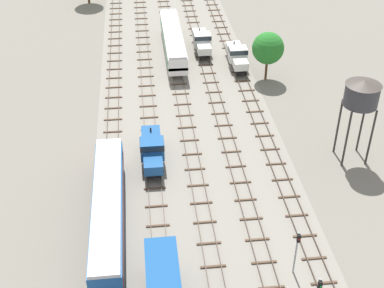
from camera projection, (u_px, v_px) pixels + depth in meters
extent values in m
plane|color=slate|center=(184.00, 114.00, 71.73)|extent=(480.00, 480.00, 0.00)
cube|color=gray|center=(184.00, 114.00, 71.73)|extent=(23.04, 176.00, 0.01)
cube|color=#47382D|center=(108.00, 113.00, 71.51)|extent=(0.07, 126.00, 0.15)
cube|color=#47382D|center=(118.00, 112.00, 71.64)|extent=(0.07, 126.00, 0.15)
cube|color=brown|center=(109.00, 275.00, 48.22)|extent=(2.40, 0.22, 0.14)
cube|color=brown|center=(110.00, 251.00, 50.69)|extent=(2.40, 0.22, 0.14)
cube|color=brown|center=(110.00, 229.00, 53.15)|extent=(2.40, 0.22, 0.14)
cube|color=brown|center=(111.00, 209.00, 55.62)|extent=(2.40, 0.22, 0.14)
cube|color=brown|center=(111.00, 191.00, 58.09)|extent=(2.40, 0.22, 0.14)
cube|color=brown|center=(112.00, 175.00, 60.56)|extent=(2.40, 0.22, 0.14)
cube|color=brown|center=(112.00, 159.00, 63.02)|extent=(2.40, 0.22, 0.14)
cube|color=brown|center=(112.00, 145.00, 65.49)|extent=(2.40, 0.22, 0.14)
cube|color=brown|center=(113.00, 132.00, 67.96)|extent=(2.40, 0.22, 0.14)
cube|color=brown|center=(113.00, 120.00, 70.43)|extent=(2.40, 0.22, 0.14)
cube|color=brown|center=(113.00, 108.00, 72.89)|extent=(2.40, 0.22, 0.14)
cube|color=brown|center=(114.00, 97.00, 75.36)|extent=(2.40, 0.22, 0.14)
cube|color=brown|center=(114.00, 87.00, 77.83)|extent=(2.40, 0.22, 0.14)
cube|color=brown|center=(114.00, 78.00, 80.30)|extent=(2.40, 0.22, 0.14)
cube|color=brown|center=(114.00, 69.00, 82.76)|extent=(2.40, 0.22, 0.14)
cube|color=brown|center=(115.00, 61.00, 85.23)|extent=(2.40, 0.22, 0.14)
cube|color=brown|center=(115.00, 53.00, 87.70)|extent=(2.40, 0.22, 0.14)
cube|color=brown|center=(115.00, 46.00, 90.17)|extent=(2.40, 0.22, 0.14)
cube|color=brown|center=(115.00, 39.00, 92.63)|extent=(2.40, 0.22, 0.14)
cube|color=brown|center=(115.00, 32.00, 95.10)|extent=(2.40, 0.22, 0.14)
cube|color=brown|center=(115.00, 26.00, 97.57)|extent=(2.40, 0.22, 0.14)
cube|color=brown|center=(116.00, 20.00, 100.04)|extent=(2.40, 0.22, 0.14)
cube|color=brown|center=(116.00, 14.00, 102.50)|extent=(2.40, 0.22, 0.14)
cube|color=brown|center=(116.00, 8.00, 104.97)|extent=(2.40, 0.22, 0.14)
cube|color=brown|center=(116.00, 3.00, 107.44)|extent=(2.40, 0.22, 0.14)
cube|color=#47382D|center=(143.00, 111.00, 71.94)|extent=(0.07, 126.00, 0.15)
cube|color=#47382D|center=(154.00, 111.00, 72.07)|extent=(0.07, 126.00, 0.15)
cube|color=brown|center=(161.00, 271.00, 48.64)|extent=(2.40, 0.22, 0.14)
cube|color=brown|center=(160.00, 247.00, 51.11)|extent=(2.40, 0.22, 0.14)
cube|color=brown|center=(158.00, 226.00, 53.58)|extent=(2.40, 0.22, 0.14)
cube|color=brown|center=(156.00, 206.00, 56.05)|extent=(2.40, 0.22, 0.14)
cube|color=brown|center=(155.00, 188.00, 58.51)|extent=(2.40, 0.22, 0.14)
cube|color=brown|center=(153.00, 172.00, 60.98)|extent=(2.40, 0.22, 0.14)
cube|color=brown|center=(152.00, 157.00, 63.45)|extent=(2.40, 0.22, 0.14)
cube|color=brown|center=(151.00, 143.00, 65.92)|extent=(2.40, 0.22, 0.14)
cube|color=brown|center=(150.00, 130.00, 68.38)|extent=(2.40, 0.22, 0.14)
cube|color=brown|center=(149.00, 118.00, 70.85)|extent=(2.40, 0.22, 0.14)
cube|color=brown|center=(148.00, 106.00, 73.32)|extent=(2.40, 0.22, 0.14)
cube|color=brown|center=(147.00, 96.00, 75.79)|extent=(2.40, 0.22, 0.14)
cube|color=brown|center=(147.00, 86.00, 78.25)|extent=(2.40, 0.22, 0.14)
cube|color=brown|center=(146.00, 76.00, 80.72)|extent=(2.40, 0.22, 0.14)
cube|color=brown|center=(145.00, 68.00, 83.19)|extent=(2.40, 0.22, 0.14)
cube|color=brown|center=(144.00, 59.00, 85.66)|extent=(2.40, 0.22, 0.14)
cube|color=brown|center=(144.00, 52.00, 88.12)|extent=(2.40, 0.22, 0.14)
cube|color=brown|center=(143.00, 44.00, 90.59)|extent=(2.40, 0.22, 0.14)
cube|color=brown|center=(143.00, 37.00, 93.06)|extent=(2.40, 0.22, 0.14)
cube|color=brown|center=(142.00, 31.00, 95.53)|extent=(2.40, 0.22, 0.14)
cube|color=brown|center=(142.00, 25.00, 97.99)|extent=(2.40, 0.22, 0.14)
cube|color=brown|center=(141.00, 19.00, 100.46)|extent=(2.40, 0.22, 0.14)
cube|color=brown|center=(141.00, 13.00, 102.93)|extent=(2.40, 0.22, 0.14)
cube|color=brown|center=(140.00, 7.00, 105.40)|extent=(2.40, 0.22, 0.14)
cube|color=brown|center=(140.00, 2.00, 107.86)|extent=(2.40, 0.22, 0.14)
cube|color=#47382D|center=(178.00, 109.00, 72.36)|extent=(0.07, 126.00, 0.15)
cube|color=#47382D|center=(189.00, 109.00, 72.49)|extent=(0.07, 126.00, 0.15)
cube|color=brown|center=(213.00, 267.00, 49.07)|extent=(2.40, 0.22, 0.14)
cube|color=brown|center=(209.00, 243.00, 51.54)|extent=(2.40, 0.22, 0.14)
cube|color=brown|center=(205.00, 222.00, 54.00)|extent=(2.40, 0.22, 0.14)
cube|color=brown|center=(201.00, 203.00, 56.47)|extent=(2.40, 0.22, 0.14)
cube|color=brown|center=(198.00, 185.00, 58.94)|extent=(2.40, 0.22, 0.14)
cube|color=brown|center=(195.00, 169.00, 61.41)|extent=(2.40, 0.22, 0.14)
cube|color=brown|center=(192.00, 154.00, 63.87)|extent=(2.40, 0.22, 0.14)
cube|color=brown|center=(189.00, 140.00, 66.34)|extent=(2.40, 0.22, 0.14)
cube|color=brown|center=(187.00, 127.00, 68.81)|extent=(2.40, 0.22, 0.14)
cube|color=brown|center=(185.00, 116.00, 71.28)|extent=(2.40, 0.22, 0.14)
cube|color=brown|center=(183.00, 104.00, 73.74)|extent=(2.40, 0.22, 0.14)
cube|color=brown|center=(181.00, 94.00, 76.21)|extent=(2.40, 0.22, 0.14)
cube|color=brown|center=(179.00, 84.00, 78.68)|extent=(2.40, 0.22, 0.14)
cube|color=brown|center=(177.00, 75.00, 81.15)|extent=(2.40, 0.22, 0.14)
cube|color=brown|center=(176.00, 66.00, 83.61)|extent=(2.40, 0.22, 0.14)
cube|color=brown|center=(174.00, 58.00, 86.08)|extent=(2.40, 0.22, 0.14)
cube|color=brown|center=(173.00, 50.00, 88.55)|extent=(2.40, 0.22, 0.14)
cube|color=brown|center=(171.00, 43.00, 91.02)|extent=(2.40, 0.22, 0.14)
cube|color=brown|center=(170.00, 36.00, 93.48)|extent=(2.40, 0.22, 0.14)
cube|color=brown|center=(169.00, 30.00, 95.95)|extent=(2.40, 0.22, 0.14)
cube|color=brown|center=(167.00, 23.00, 98.42)|extent=(2.40, 0.22, 0.14)
cube|color=brown|center=(166.00, 18.00, 100.89)|extent=(2.40, 0.22, 0.14)
cube|color=brown|center=(165.00, 12.00, 103.35)|extent=(2.40, 0.22, 0.14)
cube|color=brown|center=(164.00, 7.00, 105.82)|extent=(2.40, 0.22, 0.14)
cube|color=brown|center=(163.00, 1.00, 108.29)|extent=(2.40, 0.22, 0.14)
cube|color=#47382D|center=(213.00, 107.00, 72.79)|extent=(0.07, 126.00, 0.15)
cube|color=#47382D|center=(224.00, 107.00, 72.92)|extent=(0.07, 126.00, 0.15)
cube|color=brown|center=(271.00, 288.00, 47.03)|extent=(2.40, 0.22, 0.14)
cube|color=brown|center=(264.00, 262.00, 49.49)|extent=(2.40, 0.22, 0.14)
cube|color=brown|center=(257.00, 240.00, 51.96)|extent=(2.40, 0.22, 0.14)
cube|color=brown|center=(251.00, 219.00, 54.43)|extent=(2.40, 0.22, 0.14)
cube|color=brown|center=(246.00, 200.00, 56.90)|extent=(2.40, 0.22, 0.14)
cube|color=brown|center=(240.00, 182.00, 59.36)|extent=(2.40, 0.22, 0.14)
cube|color=brown|center=(236.00, 166.00, 61.83)|extent=(2.40, 0.22, 0.14)
cube|color=brown|center=(231.00, 152.00, 64.30)|extent=(2.40, 0.22, 0.14)
cube|color=brown|center=(227.00, 138.00, 66.77)|extent=(2.40, 0.22, 0.14)
cube|color=brown|center=(224.00, 125.00, 69.23)|extent=(2.40, 0.22, 0.14)
cube|color=brown|center=(220.00, 114.00, 71.70)|extent=(2.40, 0.22, 0.14)
cube|color=brown|center=(217.00, 102.00, 74.17)|extent=(2.40, 0.22, 0.14)
cube|color=brown|center=(214.00, 92.00, 76.64)|extent=(2.40, 0.22, 0.14)
cube|color=brown|center=(211.00, 82.00, 79.10)|extent=(2.40, 0.22, 0.14)
cube|color=brown|center=(208.00, 73.00, 81.57)|extent=(2.40, 0.22, 0.14)
cube|color=brown|center=(206.00, 65.00, 84.04)|extent=(2.40, 0.22, 0.14)
cube|color=brown|center=(203.00, 57.00, 86.51)|extent=(2.40, 0.22, 0.14)
cube|color=brown|center=(201.00, 49.00, 88.97)|extent=(2.40, 0.22, 0.14)
cube|color=brown|center=(199.00, 42.00, 91.44)|extent=(2.40, 0.22, 0.14)
cube|color=brown|center=(197.00, 35.00, 93.91)|extent=(2.40, 0.22, 0.14)
cube|color=brown|center=(195.00, 29.00, 96.38)|extent=(2.40, 0.22, 0.14)
cube|color=brown|center=(193.00, 22.00, 98.84)|extent=(2.40, 0.22, 0.14)
cube|color=brown|center=(191.00, 17.00, 101.31)|extent=(2.40, 0.22, 0.14)
cube|color=brown|center=(190.00, 11.00, 103.78)|extent=(2.40, 0.22, 0.14)
cube|color=brown|center=(188.00, 6.00, 106.25)|extent=(2.40, 0.22, 0.14)
cube|color=brown|center=(187.00, 1.00, 108.71)|extent=(2.40, 0.22, 0.14)
cube|color=#47382D|center=(248.00, 105.00, 73.21)|extent=(0.07, 126.00, 0.15)
cube|color=#47382D|center=(258.00, 105.00, 73.34)|extent=(0.07, 126.00, 0.15)
cube|color=brown|center=(324.00, 283.00, 47.45)|extent=(2.40, 0.22, 0.14)
cube|color=brown|center=(314.00, 258.00, 49.92)|extent=(2.40, 0.22, 0.14)
cube|color=brown|center=(305.00, 236.00, 52.39)|extent=(2.40, 0.22, 0.14)
cube|color=brown|center=(297.00, 215.00, 54.85)|extent=(2.40, 0.22, 0.14)
cube|color=brown|center=(289.00, 197.00, 57.32)|extent=(2.40, 0.22, 0.14)
cube|color=brown|center=(282.00, 180.00, 59.79)|extent=(2.40, 0.22, 0.14)
cube|color=brown|center=(276.00, 164.00, 62.26)|extent=(2.40, 0.22, 0.14)
cube|color=brown|center=(270.00, 149.00, 64.72)|extent=(2.40, 0.22, 0.14)
cube|color=brown|center=(265.00, 136.00, 67.19)|extent=(2.40, 0.22, 0.14)
cube|color=brown|center=(260.00, 123.00, 69.66)|extent=(2.40, 0.22, 0.14)
cube|color=brown|center=(255.00, 112.00, 72.13)|extent=(2.40, 0.22, 0.14)
cube|color=brown|center=(250.00, 101.00, 74.59)|extent=(2.40, 0.22, 0.14)
cube|color=brown|center=(246.00, 90.00, 77.06)|extent=(2.40, 0.22, 0.14)
cube|color=brown|center=(242.00, 81.00, 79.53)|extent=(2.40, 0.22, 0.14)
cube|color=brown|center=(239.00, 72.00, 82.00)|extent=(2.40, 0.22, 0.14)
cube|color=brown|center=(235.00, 63.00, 84.46)|extent=(2.40, 0.22, 0.14)
cube|color=brown|center=(232.00, 55.00, 86.93)|extent=(2.40, 0.22, 0.14)
cube|color=brown|center=(229.00, 48.00, 89.40)|extent=(2.40, 0.22, 0.14)
cube|color=brown|center=(226.00, 41.00, 91.87)|extent=(2.40, 0.22, 0.14)
cube|color=brown|center=(224.00, 34.00, 94.33)|extent=(2.40, 0.22, 0.14)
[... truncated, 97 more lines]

